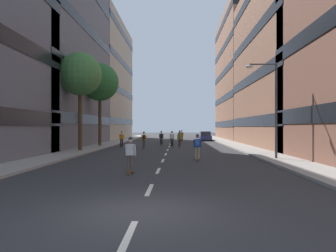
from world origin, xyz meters
TOP-DOWN VIEW (x-y plane):
  - ground_plane at (0.00, 29.58)m, footprint 177.49×177.49m
  - sidewalk_left at (-7.96, 33.28)m, footprint 2.64×81.35m
  - sidewalk_right at (7.96, 33.28)m, footprint 2.64×81.35m
  - lane_markings at (0.00, 30.50)m, footprint 0.16×67.20m
  - building_left_mid at (-17.40, 28.23)m, footprint 16.35×22.25m
  - building_left_far at (-17.40, 51.41)m, footprint 16.35×23.71m
  - building_right_mid at (17.40, 28.23)m, footprint 16.35×22.73m
  - building_right_far at (17.40, 51.41)m, footprint 16.35×23.26m
  - parked_car_near at (5.44, 44.26)m, footprint 1.82×4.40m
  - street_tree_near at (-7.96, 28.03)m, footprint 4.31×4.31m
  - street_tree_mid at (-7.96, 20.60)m, footprint 3.96×3.96m
  - streetlamp_right at (7.33, 13.49)m, footprint 2.13×0.30m
  - skater_0 at (-5.31, 27.18)m, footprint 0.55×0.92m
  - skater_1 at (2.34, 13.34)m, footprint 0.55×0.92m
  - skater_2 at (0.30, 29.09)m, footprint 0.57×0.92m
  - skater_3 at (1.57, 40.14)m, footprint 0.55×0.92m
  - skater_4 at (1.19, 27.29)m, footprint 0.54×0.91m
  - skater_5 at (-1.05, 30.90)m, footprint 0.54×0.91m
  - skater_6 at (-2.58, 25.14)m, footprint 0.55×0.92m
  - skater_7 at (1.25, 35.06)m, footprint 0.57×0.92m
  - skater_8 at (-1.28, 6.91)m, footprint 0.55×0.92m

SIDE VIEW (x-z plane):
  - ground_plane at x=0.00m, z-range 0.00..0.00m
  - lane_markings at x=0.00m, z-range 0.00..0.01m
  - sidewalk_left at x=-7.96m, z-range 0.00..0.14m
  - sidewalk_right at x=7.96m, z-range 0.00..0.14m
  - parked_car_near at x=5.44m, z-range -0.06..1.46m
  - skater_0 at x=-5.31m, z-range 0.10..1.87m
  - skater_2 at x=0.30m, z-range 0.10..1.87m
  - skater_3 at x=1.57m, z-range 0.10..1.87m
  - skater_5 at x=-1.05m, z-range 0.10..1.87m
  - skater_8 at x=-1.28m, z-range 0.10..1.87m
  - skater_1 at x=2.34m, z-range 0.13..1.90m
  - skater_4 at x=1.19m, z-range 0.13..1.90m
  - skater_6 at x=-2.58m, z-range 0.13..1.90m
  - skater_7 at x=1.25m, z-range 0.13..1.90m
  - streetlamp_right at x=7.33m, z-range 0.89..7.39m
  - street_tree_mid at x=-7.96m, z-range 2.59..11.55m
  - street_tree_near at x=-7.96m, z-range 2.66..12.08m
  - building_right_mid at x=17.40m, z-range 0.09..19.33m
  - building_left_far at x=-17.40m, z-range 0.09..21.93m
  - building_right_far at x=17.40m, z-range 0.09..23.22m
  - building_left_mid at x=-17.40m, z-range 0.09..25.98m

